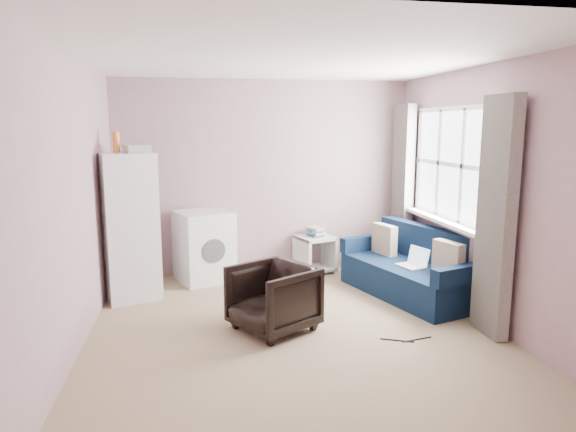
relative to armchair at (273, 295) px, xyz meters
name	(u,v)px	position (x,y,z in m)	size (l,w,h in m)	color
room	(296,200)	(0.21, -0.05, 0.90)	(3.84, 4.24, 2.54)	#978163
armchair	(273,295)	(0.00, 0.00, 0.00)	(0.68, 0.63, 0.70)	black
fridge	(129,225)	(-1.43, 1.22, 0.48)	(0.71, 0.71, 1.86)	silver
washing_machine	(204,245)	(-0.61, 1.74, 0.11)	(0.80, 0.80, 0.88)	silver
side_table	(315,251)	(0.83, 1.85, -0.06)	(0.56, 0.56, 0.60)	#B9B7B5
sofa	(413,271)	(1.73, 0.75, -0.07)	(1.26, 1.87, 0.77)	#0C1F3A
window_dressing	(441,200)	(1.97, 0.65, 0.76)	(0.17, 2.62, 2.18)	white
floor_cables	(407,340)	(1.16, -0.46, -0.34)	(0.48, 0.14, 0.01)	black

